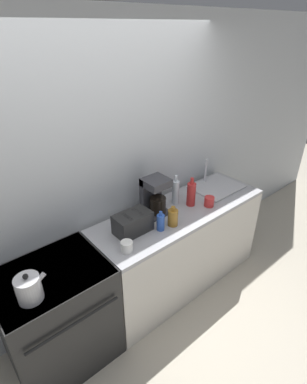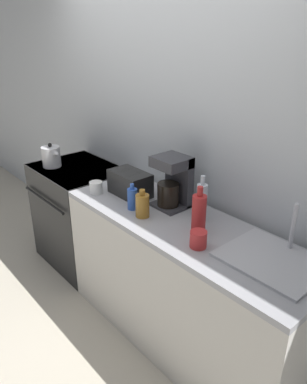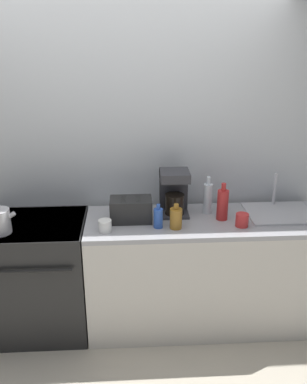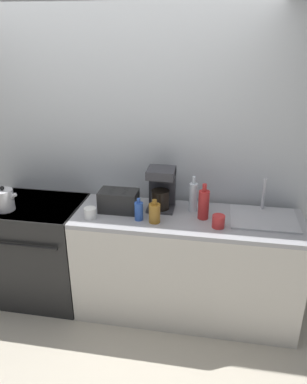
{
  "view_description": "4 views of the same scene",
  "coord_description": "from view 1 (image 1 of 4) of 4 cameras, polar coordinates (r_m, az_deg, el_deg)",
  "views": [
    {
      "loc": [
        -1.12,
        -1.36,
        2.46
      ],
      "look_at": [
        0.36,
        0.38,
        1.18
      ],
      "focal_mm": 28.0,
      "sensor_mm": 36.0,
      "label": 1
    },
    {
      "loc": [
        2.08,
        -1.18,
        2.05
      ],
      "look_at": [
        0.34,
        0.32,
        1.03
      ],
      "focal_mm": 35.0,
      "sensor_mm": 36.0,
      "label": 2
    },
    {
      "loc": [
        0.07,
        -2.61,
        2.31
      ],
      "look_at": [
        0.25,
        0.4,
        1.12
      ],
      "focal_mm": 40.0,
      "sensor_mm": 36.0,
      "label": 3
    },
    {
      "loc": [
        0.84,
        -2.36,
        2.27
      ],
      "look_at": [
        0.36,
        0.35,
        1.1
      ],
      "focal_mm": 35.0,
      "sensor_mm": 36.0,
      "label": 4
    }
  ],
  "objects": [
    {
      "name": "toaster",
      "position": [
        2.52,
        -3.98,
        -5.88
      ],
      "size": [
        0.31,
        0.19,
        0.18
      ],
      "color": "black",
      "rests_on": "counter_block"
    },
    {
      "name": "bottle_red",
      "position": [
        2.89,
        7.19,
        -0.35
      ],
      "size": [
        0.08,
        0.08,
        0.29
      ],
      "color": "#B72828",
      "rests_on": "counter_block"
    },
    {
      "name": "bottle_blue",
      "position": [
        2.54,
        1.36,
        -5.76
      ],
      "size": [
        0.07,
        0.07,
        0.18
      ],
      "color": "#2D56B7",
      "rests_on": "counter_block"
    },
    {
      "name": "wall_back",
      "position": [
        2.6,
        -10.35,
        2.2
      ],
      "size": [
        8.0,
        0.05,
        2.6
      ],
      "color": "silver",
      "rests_on": "ground_plane"
    },
    {
      "name": "ground_plane",
      "position": [
        3.03,
        -0.57,
        -25.17
      ],
      "size": [
        12.0,
        12.0,
        0.0
      ],
      "primitive_type": "plane",
      "color": "beige"
    },
    {
      "name": "coffee_maker",
      "position": [
        2.72,
        0.18,
        -0.64
      ],
      "size": [
        0.22,
        0.21,
        0.35
      ],
      "color": "#333338",
      "rests_on": "counter_block"
    },
    {
      "name": "stove",
      "position": [
        2.63,
        -17.58,
        -21.6
      ],
      "size": [
        0.79,
        0.66,
        0.93
      ],
      "color": "black",
      "rests_on": "ground_plane"
    },
    {
      "name": "cup_white",
      "position": [
        2.35,
        -5.11,
        -10.3
      ],
      "size": [
        0.1,
        0.1,
        0.09
      ],
      "color": "white",
      "rests_on": "counter_block"
    },
    {
      "name": "bottle_clear",
      "position": [
        2.9,
        4.22,
        0.04
      ],
      "size": [
        0.07,
        0.07,
        0.3
      ],
      "color": "silver",
      "rests_on": "counter_block"
    },
    {
      "name": "sink_tray",
      "position": [
        3.3,
        11.81,
        1.1
      ],
      "size": [
        0.51,
        0.41,
        0.28
      ],
      "color": "#B7B7BC",
      "rests_on": "counter_block"
    },
    {
      "name": "bottle_amber",
      "position": [
        2.6,
        3.71,
        -4.84
      ],
      "size": [
        0.09,
        0.09,
        0.19
      ],
      "color": "#9E6B23",
      "rests_on": "counter_block"
    },
    {
      "name": "counter_block",
      "position": [
        3.14,
        4.99,
        -10.33
      ],
      "size": [
        1.82,
        0.61,
        0.93
      ],
      "color": "silver",
      "rests_on": "ground_plane"
    },
    {
      "name": "kettle",
      "position": [
        2.12,
        -22.62,
        -16.61
      ],
      "size": [
        0.2,
        0.16,
        0.21
      ],
      "color": "silver",
      "rests_on": "stove"
    },
    {
      "name": "cup_red",
      "position": [
        2.93,
        10.56,
        -1.79
      ],
      "size": [
        0.1,
        0.1,
        0.1
      ],
      "color": "red",
      "rests_on": "counter_block"
    }
  ]
}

